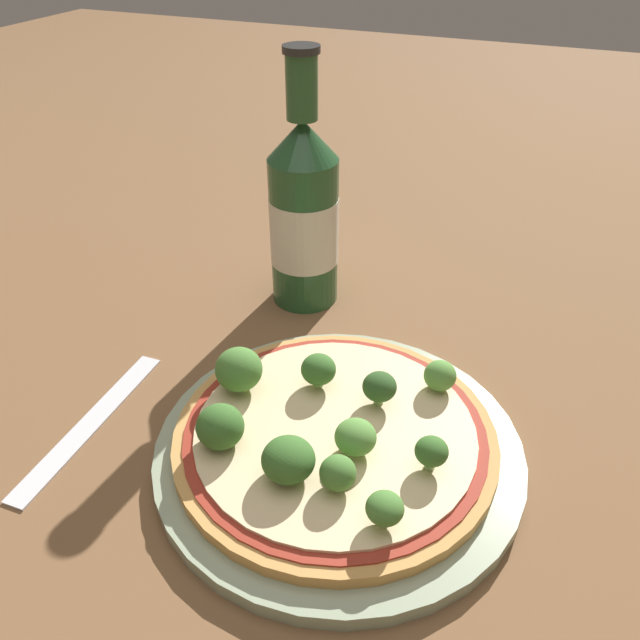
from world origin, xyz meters
name	(u,v)px	position (x,y,z in m)	size (l,w,h in m)	color
ground_plane	(361,461)	(0.00, 0.00, 0.00)	(3.00, 3.00, 0.00)	brown
plate	(339,447)	(-0.02, 0.00, 0.01)	(0.27, 0.27, 0.01)	#93A384
pizza	(334,437)	(-0.02, 0.00, 0.02)	(0.23, 0.23, 0.01)	tan
broccoli_floret_0	(385,509)	(0.04, -0.06, 0.04)	(0.02, 0.02, 0.02)	#89A866
broccoli_floret_1	(220,427)	(-0.09, -0.04, 0.04)	(0.03, 0.03, 0.03)	#89A866
broccoli_floret_2	(288,460)	(-0.03, -0.05, 0.04)	(0.04, 0.04, 0.03)	#89A866
broccoli_floret_3	(354,437)	(0.00, -0.02, 0.04)	(0.03, 0.03, 0.03)	#89A866
broccoli_floret_4	(431,452)	(0.05, -0.01, 0.04)	(0.02, 0.02, 0.02)	#89A866
broccoli_floret_5	(381,387)	(0.00, 0.04, 0.04)	(0.03, 0.03, 0.03)	#89A866
broccoli_floret_6	(440,376)	(0.04, 0.07, 0.04)	(0.02, 0.02, 0.02)	#89A866
broccoli_floret_7	(340,474)	(0.00, -0.05, 0.04)	(0.02, 0.02, 0.02)	#89A866
broccoli_floret_8	(318,370)	(-0.05, 0.04, 0.04)	(0.03, 0.03, 0.03)	#89A866
broccoli_floret_9	(239,370)	(-0.10, 0.01, 0.04)	(0.04, 0.04, 0.04)	#89A866
beer_bottle	(304,214)	(-0.13, 0.19, 0.09)	(0.07, 0.07, 0.24)	#234C28
fork	(91,422)	(-0.21, -0.04, 0.00)	(0.02, 0.17, 0.00)	silver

